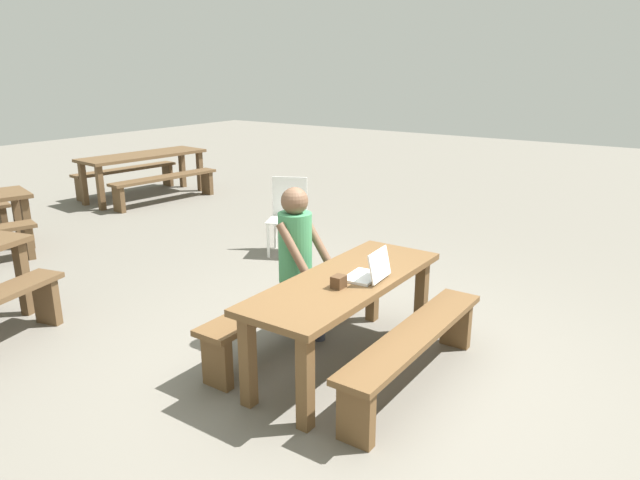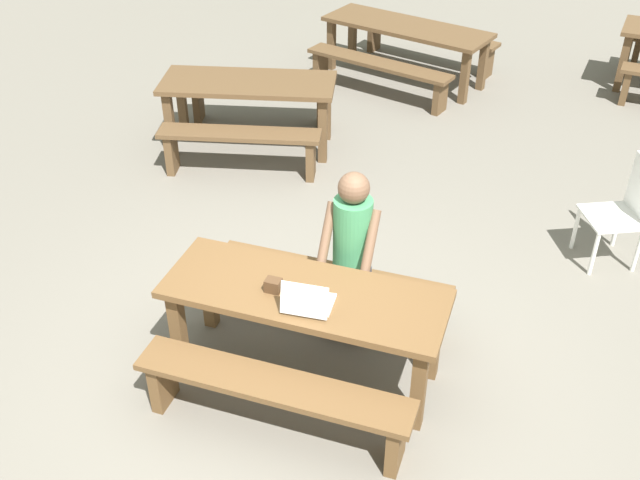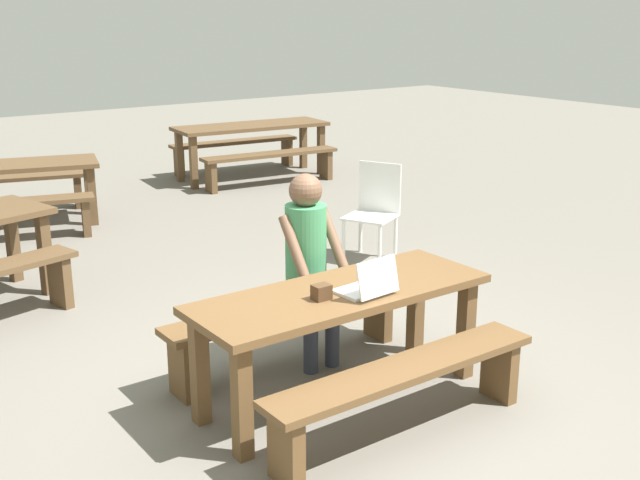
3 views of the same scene
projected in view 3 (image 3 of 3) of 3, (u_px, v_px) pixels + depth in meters
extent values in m
plane|color=slate|center=(340.00, 397.00, 4.97)|extent=(30.00, 30.00, 0.00)
cube|color=brown|center=(341.00, 293.00, 4.77)|extent=(1.90, 0.68, 0.05)
cube|color=brown|center=(242.00, 402.00, 4.21)|extent=(0.09, 0.09, 0.67)
cube|color=brown|center=(466.00, 329.00, 5.17)|extent=(0.09, 0.09, 0.67)
cube|color=brown|center=(200.00, 370.00, 4.58)|extent=(0.09, 0.09, 0.67)
cube|color=brown|center=(416.00, 307.00, 5.54)|extent=(0.09, 0.09, 0.67)
cube|color=brown|center=(405.00, 369.00, 4.40)|extent=(1.80, 0.30, 0.05)
cube|color=brown|center=(286.00, 450.00, 4.01)|extent=(0.08, 0.24, 0.40)
cube|color=brown|center=(499.00, 369.00, 4.91)|extent=(0.08, 0.24, 0.40)
cube|color=brown|center=(288.00, 307.00, 5.31)|extent=(1.80, 0.30, 0.05)
cube|color=brown|center=(182.00, 368.00, 4.92)|extent=(0.08, 0.24, 0.40)
cube|color=brown|center=(378.00, 312.00, 5.82)|extent=(0.08, 0.24, 0.40)
cube|color=white|center=(362.00, 290.00, 4.73)|extent=(0.32, 0.24, 0.02)
cube|color=white|center=(378.00, 277.00, 4.59)|extent=(0.31, 0.08, 0.22)
cube|color=black|center=(377.00, 277.00, 4.60)|extent=(0.28, 0.07, 0.20)
cube|color=#4C331E|center=(321.00, 292.00, 4.60)|extent=(0.10, 0.08, 0.09)
cylinder|color=#333847|center=(311.00, 341.00, 5.26)|extent=(0.10, 0.10, 0.45)
cylinder|color=#333847|center=(332.00, 335.00, 5.36)|extent=(0.10, 0.10, 0.45)
cube|color=#333847|center=(314.00, 298.00, 5.30)|extent=(0.28, 0.28, 0.12)
cylinder|color=#3F8C59|center=(306.00, 247.00, 5.28)|extent=(0.28, 0.28, 0.59)
cylinder|color=brown|center=(295.00, 248.00, 5.10)|extent=(0.07, 0.32, 0.41)
cylinder|color=brown|center=(334.00, 240.00, 5.28)|extent=(0.07, 0.32, 0.41)
sphere|color=brown|center=(306.00, 190.00, 5.17)|extent=(0.22, 0.22, 0.22)
cube|color=white|center=(370.00, 217.00, 7.58)|extent=(0.59, 0.59, 0.02)
cube|color=white|center=(380.00, 187.00, 7.68)|extent=(0.21, 0.40, 0.49)
cylinder|color=white|center=(344.00, 241.00, 7.56)|extent=(0.04, 0.04, 0.42)
cylinder|color=white|center=(380.00, 246.00, 7.39)|extent=(0.04, 0.04, 0.42)
cylinder|color=white|center=(360.00, 232.00, 7.88)|extent=(0.04, 0.04, 0.42)
cylinder|color=white|center=(396.00, 237.00, 7.71)|extent=(0.04, 0.04, 0.42)
cube|color=brown|center=(251.00, 126.00, 11.20)|extent=(2.25, 0.96, 0.05)
cube|color=brown|center=(194.00, 162.00, 10.61)|extent=(0.10, 0.10, 0.72)
cube|color=brown|center=(321.00, 150.00, 11.57)|extent=(0.10, 0.10, 0.72)
cube|color=brown|center=(179.00, 156.00, 11.06)|extent=(0.10, 0.10, 0.72)
cube|color=brown|center=(303.00, 144.00, 12.02)|extent=(0.10, 0.10, 0.72)
cube|color=brown|center=(270.00, 154.00, 10.79)|extent=(1.99, 0.50, 0.05)
cube|color=brown|center=(211.00, 177.00, 10.43)|extent=(0.10, 0.25, 0.41)
cube|color=brown|center=(326.00, 165.00, 11.28)|extent=(0.10, 0.25, 0.41)
cube|color=brown|center=(235.00, 142.00, 11.79)|extent=(1.99, 0.50, 0.05)
cube|color=brown|center=(179.00, 163.00, 11.43)|extent=(0.10, 0.25, 0.41)
cube|color=brown|center=(287.00, 152.00, 12.28)|extent=(0.10, 0.25, 0.41)
cube|color=brown|center=(45.00, 254.00, 6.68)|extent=(0.11, 0.11, 0.71)
cube|color=brown|center=(13.00, 243.00, 7.01)|extent=(0.11, 0.11, 0.71)
cube|color=brown|center=(60.00, 281.00, 6.44)|extent=(0.14, 0.25, 0.43)
cube|color=brown|center=(92.00, 196.00, 8.84)|extent=(0.11, 0.11, 0.66)
cube|color=brown|center=(89.00, 187.00, 9.30)|extent=(0.11, 0.11, 0.66)
cube|color=brown|center=(86.00, 217.00, 8.48)|extent=(0.14, 0.25, 0.40)
cube|color=brown|center=(1.00, 179.00, 9.33)|extent=(1.93, 0.82, 0.05)
cube|color=brown|center=(78.00, 191.00, 9.67)|extent=(0.14, 0.25, 0.40)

